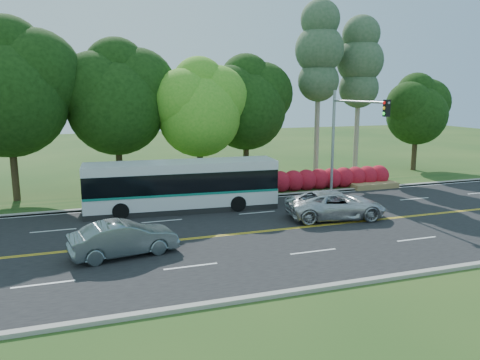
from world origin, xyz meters
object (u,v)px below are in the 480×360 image
object	(u,v)px
sedan	(124,239)
transit_bus	(182,186)
suv	(336,205)
traffic_signal	(348,127)

from	to	relation	value
sedan	transit_bus	bearing A→B (deg)	-40.12
transit_bus	suv	distance (m)	8.90
suv	transit_bus	bearing A→B (deg)	68.55
traffic_signal	sedan	world-z (taller)	traffic_signal
traffic_signal	sedan	size ratio (longest dim) A/B	1.55
traffic_signal	transit_bus	xyz separation A→B (m)	(-10.98, 0.05, -3.21)
transit_bus	sedan	bearing A→B (deg)	-116.32
sedan	suv	world-z (taller)	suv
traffic_signal	suv	bearing A→B (deg)	-126.87
traffic_signal	sedan	bearing A→B (deg)	-155.73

